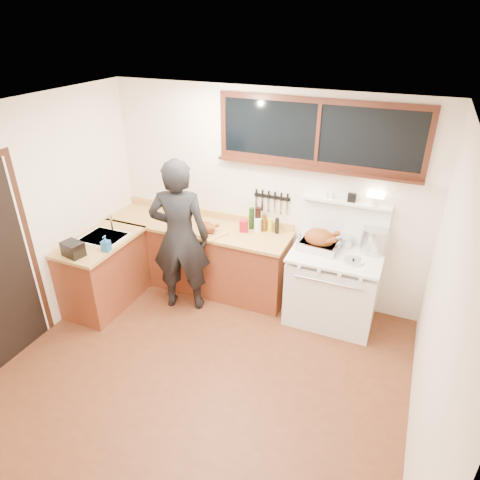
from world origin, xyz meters
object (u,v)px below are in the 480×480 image
at_px(vintage_stove, 333,285).
at_px(roast_turkey, 319,241).
at_px(man, 180,237).
at_px(cutting_board, 208,229).

xyz_separation_m(vintage_stove, roast_turkey, (-0.21, 0.03, 0.53)).
height_order(man, roast_turkey, man).
distance_m(cutting_board, roast_turkey, 1.37).
bearing_deg(roast_turkey, man, -163.14).
distance_m(vintage_stove, roast_turkey, 0.58).
xyz_separation_m(vintage_stove, man, (-1.77, -0.45, 0.50)).
relative_size(vintage_stove, roast_turkey, 3.29).
height_order(vintage_stove, cutting_board, vintage_stove).
distance_m(man, roast_turkey, 1.63).
bearing_deg(man, cutting_board, 59.54).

